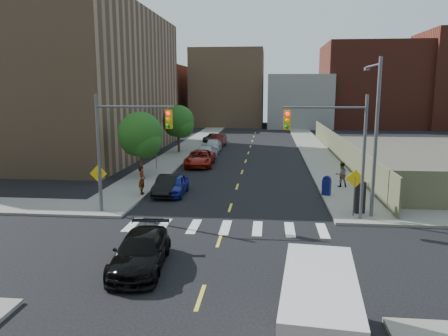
% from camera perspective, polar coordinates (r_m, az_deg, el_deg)
% --- Properties ---
extents(ground, '(160.00, 160.00, 0.00)m').
position_cam_1_polar(ground, '(19.73, -1.27, -11.36)').
color(ground, black).
rests_on(ground, ground).
extents(sidewalk_nw, '(3.50, 73.00, 0.15)m').
position_cam_1_polar(sidewalk_nw, '(60.97, -3.68, 3.44)').
color(sidewalk_nw, gray).
rests_on(sidewalk_nw, ground).
extents(sidewalk_ne, '(3.50, 73.00, 0.15)m').
position_cam_1_polar(sidewalk_ne, '(60.38, 11.01, 3.20)').
color(sidewalk_ne, gray).
rests_on(sidewalk_ne, ground).
extents(fence_north, '(0.12, 44.00, 2.50)m').
position_cam_1_polar(fence_north, '(47.16, 14.73, 2.57)').
color(fence_north, '#656748').
rests_on(fence_north, ground).
extents(building_nw, '(22.00, 30.00, 16.00)m').
position_cam_1_polar(building_nw, '(53.99, -21.25, 10.33)').
color(building_nw, '#8C6B4C').
rests_on(building_nw, ground).
extents(bg_bldg_west, '(14.00, 18.00, 12.00)m').
position_cam_1_polar(bg_bldg_west, '(91.50, -9.67, 9.29)').
color(bg_bldg_west, '#592319').
rests_on(bg_bldg_west, ground).
extents(bg_bldg_midwest, '(14.00, 16.00, 15.00)m').
position_cam_1_polar(bg_bldg_midwest, '(90.59, 0.61, 10.37)').
color(bg_bldg_midwest, '#8C6B4C').
rests_on(bg_bldg_midwest, ground).
extents(bg_bldg_center, '(12.00, 16.00, 10.00)m').
position_cam_1_polar(bg_bldg_center, '(88.42, 9.66, 8.62)').
color(bg_bldg_center, gray).
rests_on(bg_bldg_center, ground).
extents(bg_bldg_east, '(18.00, 18.00, 16.00)m').
position_cam_1_polar(bg_bldg_east, '(92.34, 18.48, 10.17)').
color(bg_bldg_east, '#592319').
rests_on(bg_bldg_east, ground).
extents(signal_nw, '(4.59, 0.30, 7.00)m').
position_cam_1_polar(signal_nw, '(25.73, -12.99, 3.87)').
color(signal_nw, '#59595E').
rests_on(signal_nw, ground).
extents(signal_ne, '(4.59, 0.30, 7.00)m').
position_cam_1_polar(signal_ne, '(24.64, 14.45, 3.54)').
color(signal_ne, '#59595E').
rests_on(signal_ne, ground).
extents(streetlight_ne, '(0.25, 3.70, 9.00)m').
position_cam_1_polar(streetlight_ne, '(25.87, 19.10, 5.15)').
color(streetlight_ne, '#59595E').
rests_on(streetlight_ne, ground).
extents(warn_sign_nw, '(1.06, 0.06, 2.83)m').
position_cam_1_polar(warn_sign_nw, '(27.20, -16.06, -1.34)').
color(warn_sign_nw, '#59595E').
rests_on(warn_sign_nw, ground).
extents(warn_sign_ne, '(1.06, 0.06, 2.83)m').
position_cam_1_polar(warn_sign_ne, '(25.73, 16.71, -2.02)').
color(warn_sign_ne, '#59595E').
rests_on(warn_sign_ne, ground).
extents(warn_sign_midwest, '(1.06, 0.06, 2.83)m').
position_cam_1_polar(warn_sign_midwest, '(39.87, -8.88, 2.51)').
color(warn_sign_midwest, '#59595E').
rests_on(warn_sign_midwest, ground).
extents(tree_west_near, '(3.66, 3.64, 5.52)m').
position_cam_1_polar(tree_west_near, '(35.97, -10.85, 4.01)').
color(tree_west_near, '#332114').
rests_on(tree_west_near, ground).
extents(tree_west_far, '(3.66, 3.64, 5.52)m').
position_cam_1_polar(tree_west_far, '(50.46, -5.97, 5.87)').
color(tree_west_far, '#332114').
rests_on(tree_west_far, ground).
extents(parked_car_blue, '(1.65, 4.09, 1.39)m').
position_cam_1_polar(parked_car_blue, '(30.64, -6.53, -2.21)').
color(parked_car_blue, navy).
rests_on(parked_car_blue, ground).
extents(parked_car_black, '(1.45, 4.10, 1.35)m').
position_cam_1_polar(parked_car_black, '(30.70, -7.36, -2.25)').
color(parked_car_black, black).
rests_on(parked_car_black, ground).
extents(parked_car_red, '(2.66, 5.54, 1.52)m').
position_cam_1_polar(parked_car_red, '(41.82, -3.16, 1.27)').
color(parked_car_red, '#9C1D0F').
rests_on(parked_car_red, ground).
extents(parked_car_silver, '(2.38, 5.27, 1.50)m').
position_cam_1_polar(parked_car_silver, '(45.03, -2.51, 1.90)').
color(parked_car_silver, '#B2B6BA').
rests_on(parked_car_silver, ground).
extents(parked_car_white, '(1.95, 4.62, 1.56)m').
position_cam_1_polar(parked_car_white, '(51.42, -1.45, 2.98)').
color(parked_car_white, silver).
rests_on(parked_car_white, ground).
extents(parked_car_maroon, '(1.96, 4.84, 1.56)m').
position_cam_1_polar(parked_car_maroon, '(56.20, -0.82, 3.60)').
color(parked_car_maroon, '#3E0E0C').
rests_on(parked_car_maroon, ground).
extents(parked_car_grey, '(2.46, 4.58, 1.22)m').
position_cam_1_polar(parked_car_grey, '(60.92, -1.54, 3.95)').
color(parked_car_grey, black).
rests_on(parked_car_grey, ground).
extents(black_sedan, '(2.40, 5.09, 1.43)m').
position_cam_1_polar(black_sedan, '(18.49, -10.84, -10.68)').
color(black_sedan, black).
rests_on(black_sedan, ground).
extents(cargo_van, '(2.50, 5.23, 2.32)m').
position_cam_1_polar(cargo_van, '(12.90, 12.27, -17.92)').
color(cargo_van, silver).
rests_on(cargo_van, ground).
extents(mailbox, '(0.67, 0.60, 1.33)m').
position_cam_1_polar(mailbox, '(30.57, 13.25, -2.26)').
color(mailbox, navy).
rests_on(mailbox, sidewalk_ne).
extents(payphone, '(0.63, 0.55, 1.85)m').
position_cam_1_polar(payphone, '(26.65, 17.29, -3.66)').
color(payphone, black).
rests_on(payphone, sidewalk_ne).
extents(pedestrian_west, '(0.58, 0.78, 1.95)m').
position_cam_1_polar(pedestrian_west, '(30.47, -10.67, -1.57)').
color(pedestrian_west, gray).
rests_on(pedestrian_west, sidewalk_nw).
extents(pedestrian_east, '(0.97, 0.80, 1.81)m').
position_cam_1_polar(pedestrian_east, '(33.39, 15.08, -0.84)').
color(pedestrian_east, gray).
rests_on(pedestrian_east, sidewalk_ne).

